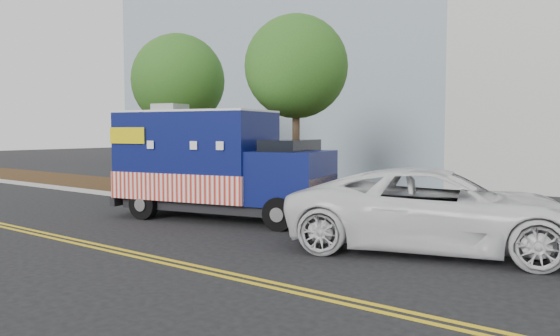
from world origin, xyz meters
The scene contains 10 objects.
ground centered at (0.00, 0.00, 0.00)m, with size 120.00×120.00×0.00m, color black.
curb centered at (0.00, 1.40, 0.07)m, with size 120.00×0.18×0.15m, color #9E9E99.
mulch_strip centered at (0.00, 3.50, 0.07)m, with size 120.00×4.00×0.15m, color #321D0D.
centerline_near centered at (0.00, -4.45, 0.01)m, with size 120.00×0.10×0.01m, color gold.
centerline_far centered at (0.00, -4.70, 0.01)m, with size 120.00×0.10×0.01m, color gold.
tree_a centered at (-6.29, 3.78, 4.69)m, with size 3.86×3.86×6.63m.
tree_b centered at (0.00, 3.47, 4.79)m, with size 3.53×3.53×6.57m.
sign_post centered at (-1.08, 1.80, 1.20)m, with size 0.06×0.06×2.40m, color #473828.
food_truck centered at (-0.54, -0.05, 1.56)m, with size 6.90×3.75×3.45m.
white_car centered at (6.56, -0.25, 0.91)m, with size 3.01×6.53×1.81m, color white.
Camera 1 is at (11.02, -11.75, 2.65)m, focal length 35.00 mm.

